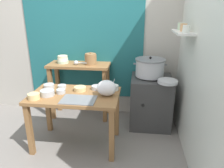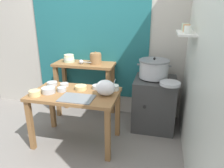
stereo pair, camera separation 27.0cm
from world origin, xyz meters
name	(u,v)px [view 1 (the left image)]	position (x,y,z in m)	size (l,w,h in m)	color
ground_plane	(80,145)	(0.00, 0.00, 0.00)	(9.00, 9.00, 0.00)	gray
wall_back	(99,36)	(0.08, 1.10, 1.30)	(4.40, 0.12, 2.60)	#B2ADA3
wall_right	(198,48)	(1.40, 0.20, 1.30)	(0.30, 3.20, 2.60)	silver
prep_table	(75,102)	(-0.04, 0.05, 0.61)	(1.10, 0.66, 0.72)	olive
back_shelf_table	(79,77)	(-0.19, 0.83, 0.68)	(0.96, 0.40, 0.90)	olive
stove_block	(150,101)	(0.94, 0.70, 0.38)	(0.60, 0.61, 0.78)	#383838
steamer_pot	(150,67)	(0.90, 0.72, 0.91)	(0.48, 0.43, 0.29)	#B7BABF
clay_pot	(91,59)	(0.00, 0.83, 0.98)	(0.18, 0.18, 0.19)	olive
bowl_stack_enamel	(63,60)	(-0.45, 0.85, 0.96)	(0.17, 0.17, 0.12)	#B7D1AD
ladle	(77,63)	(-0.21, 0.77, 0.94)	(0.26, 0.07, 0.07)	#B7BABF
serving_tray	(79,100)	(0.06, -0.12, 0.72)	(0.40, 0.28, 0.01)	slate
plastic_bag	(107,88)	(0.36, 0.06, 0.82)	(0.24, 0.19, 0.19)	white
wide_pan	(168,81)	(1.13, 0.44, 0.80)	(0.27, 0.27, 0.04)	#B7BABF
prep_bowl_0	(49,86)	(-0.44, 0.22, 0.75)	(0.14, 0.14, 0.05)	#B7BABF
prep_bowl_1	(47,93)	(-0.36, -0.03, 0.76)	(0.17, 0.17, 0.07)	#B7BABF
prep_bowl_2	(80,89)	(0.00, 0.16, 0.75)	(0.15, 0.15, 0.06)	#E5C684
prep_bowl_3	(62,86)	(-0.27, 0.23, 0.74)	(0.11, 0.11, 0.04)	#B7BABF
prep_bowl_4	(61,91)	(-0.22, 0.05, 0.75)	(0.11, 0.11, 0.05)	#B7BABF
prep_bowl_5	(114,87)	(0.42, 0.25, 0.76)	(0.13, 0.13, 0.14)	silver
prep_bowl_6	(97,87)	(0.20, 0.24, 0.75)	(0.13, 0.13, 0.05)	#B7BABF
prep_bowl_7	(34,96)	(-0.47, -0.16, 0.76)	(0.14, 0.14, 0.07)	#E5C684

